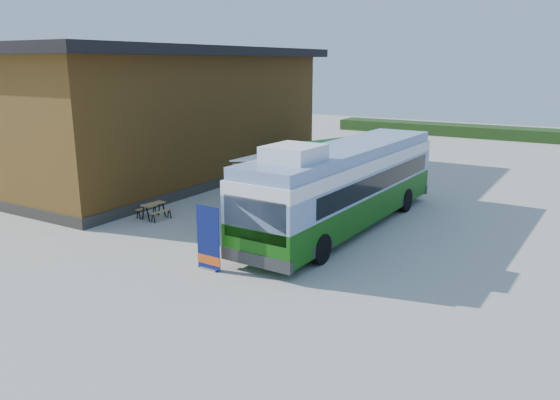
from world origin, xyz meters
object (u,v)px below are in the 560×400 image
Objects in this scene: banner at (208,244)px; person_a at (252,187)px; slurry_tanker at (333,154)px; person_b at (352,200)px; bus at (345,183)px; picnic_table at (153,207)px.

person_a is (-3.35, 7.53, 0.06)m from banner.
person_a is at bearing -67.95° from slurry_tanker.
banner reaches higher than person_b.
slurry_tanker is (-3.48, 16.55, 0.36)m from banner.
slurry_tanker is at bearing 103.92° from banner.
bus is at bearing 17.14° from person_b.
bus is 5.32m from person_a.
person_a is 1.14× the size of person_b.
bus is 2.30× the size of slurry_tanker.
picnic_table is 0.69× the size of person_a.
person_a reaches higher than picnic_table.
person_b is 0.30× the size of slurry_tanker.
picnic_table is at bearing -79.26° from slurry_tanker.
banner is 6.89m from picnic_table.
person_b is at bearing 81.05° from banner.
bus is at bearing -35.11° from person_a.
picnic_table is 8.70m from person_b.
banner is at bearing -103.20° from bus.
bus is 7.70× the size of person_b.
slurry_tanker reaches higher than person_a.
banner is (-1.81, -6.65, -0.99)m from bus.
picnic_table is 4.73m from person_a.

